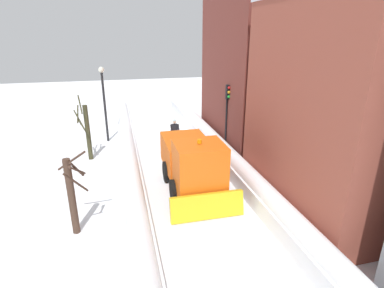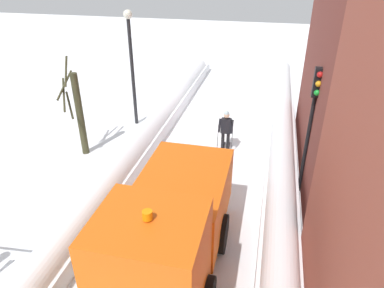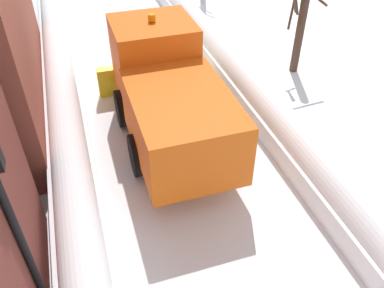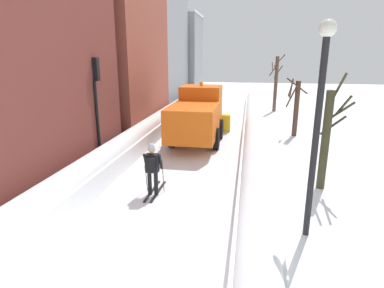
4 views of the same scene
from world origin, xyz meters
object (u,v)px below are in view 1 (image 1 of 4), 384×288
Objects in this scene: skier at (175,130)px; street_lamp at (104,95)px; plow_truck at (192,162)px; bare_tree_near at (87,131)px; traffic_light_pole at (227,106)px; bare_tree_mid at (72,194)px.

street_lamp is (4.68, -1.68, 2.37)m from skier.
plow_truck reaches higher than skier.
skier is 6.02m from bare_tree_near.
bare_tree_near is at bearing -5.37° from traffic_light_pole.
traffic_light_pole is at bearing 151.69° from street_lamp.
plow_truck is 5.87m from bare_tree_mid.
plow_truck is 5.83m from traffic_light_pole.
bare_tree_near reaches higher than bare_tree_mid.
bare_tree_mid is (5.31, 2.49, 0.24)m from plow_truck.
street_lamp reaches higher than skier.
traffic_light_pole is (-3.39, -4.44, 1.66)m from plow_truck.
traffic_light_pole is 0.84× the size of street_lamp.
skier is 0.54× the size of bare_tree_mid.
skier is 4.41m from traffic_light_pole.
skier is 11.01m from bare_tree_mid.
traffic_light_pole is 11.22m from bare_tree_mid.
skier is at bearing -93.38° from plow_truck.
skier is at bearing -39.34° from traffic_light_pole.
plow_truck is at bearing 116.53° from street_lamp.
skier is at bearing -164.13° from bare_tree_near.
street_lamp reaches higher than plow_truck.
traffic_light_pole is at bearing 174.63° from bare_tree_near.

